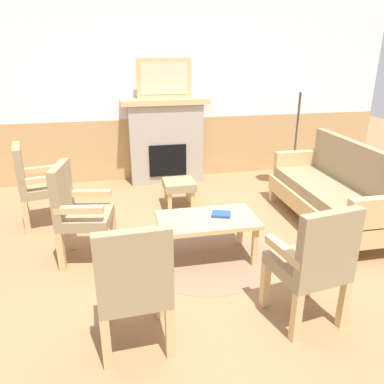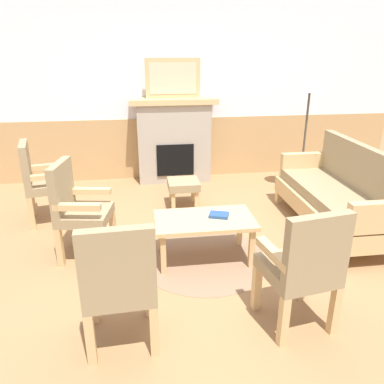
% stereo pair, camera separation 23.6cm
% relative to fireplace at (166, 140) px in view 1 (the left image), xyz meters
% --- Properties ---
extents(ground_plane, '(14.00, 14.00, 0.00)m').
position_rel_fireplace_xyz_m(ground_plane, '(0.00, -2.35, -0.65)').
color(ground_plane, '#997047').
extents(wall_back, '(7.20, 0.14, 2.70)m').
position_rel_fireplace_xyz_m(wall_back, '(0.00, 0.25, 0.66)').
color(wall_back, white).
rests_on(wall_back, ground_plane).
extents(fireplace, '(1.30, 0.44, 1.28)m').
position_rel_fireplace_xyz_m(fireplace, '(0.00, 0.00, 0.00)').
color(fireplace, '#A39989').
rests_on(fireplace, ground_plane).
extents(framed_picture, '(0.80, 0.04, 0.56)m').
position_rel_fireplace_xyz_m(framed_picture, '(0.00, 0.00, 0.91)').
color(framed_picture, tan).
rests_on(framed_picture, fireplace).
extents(couch, '(0.70, 1.80, 0.98)m').
position_rel_fireplace_xyz_m(couch, '(1.67, -1.97, -0.26)').
color(couch, tan).
rests_on(couch, ground_plane).
extents(coffee_table, '(0.96, 0.56, 0.44)m').
position_rel_fireplace_xyz_m(coffee_table, '(0.06, -2.43, -0.27)').
color(coffee_table, tan).
rests_on(coffee_table, ground_plane).
extents(round_rug, '(1.32, 1.32, 0.01)m').
position_rel_fireplace_xyz_m(round_rug, '(0.06, -2.43, -0.65)').
color(round_rug, '#896B51').
rests_on(round_rug, ground_plane).
extents(book_on_table, '(0.22, 0.19, 0.03)m').
position_rel_fireplace_xyz_m(book_on_table, '(0.21, -2.41, -0.20)').
color(book_on_table, navy).
rests_on(book_on_table, coffee_table).
extents(footstool, '(0.40, 0.40, 0.36)m').
position_rel_fireplace_xyz_m(footstool, '(0.02, -1.08, -0.37)').
color(footstool, tan).
rests_on(footstool, ground_plane).
extents(armchair_near_fireplace, '(0.55, 0.55, 0.98)m').
position_rel_fireplace_xyz_m(armchair_near_fireplace, '(-1.16, -2.20, -0.11)').
color(armchair_near_fireplace, tan).
rests_on(armchair_near_fireplace, ground_plane).
extents(armchair_by_window_left, '(0.57, 0.57, 0.98)m').
position_rel_fireplace_xyz_m(armchair_by_window_left, '(-1.71, -1.29, -0.11)').
color(armchair_by_window_left, tan).
rests_on(armchair_by_window_left, ground_plane).
extents(armchair_front_left, '(0.55, 0.55, 0.98)m').
position_rel_fireplace_xyz_m(armchair_front_left, '(0.59, -3.51, -0.11)').
color(armchair_front_left, tan).
rests_on(armchair_front_left, ground_plane).
extents(armchair_front_center, '(0.50, 0.50, 0.98)m').
position_rel_fireplace_xyz_m(armchair_front_center, '(-0.71, -3.52, -0.11)').
color(armchair_front_center, tan).
rests_on(armchair_front_center, ground_plane).
extents(floor_lamp_by_couch, '(0.36, 0.36, 1.68)m').
position_rel_fireplace_xyz_m(floor_lamp_by_couch, '(1.77, -0.77, 0.80)').
color(floor_lamp_by_couch, '#332D28').
rests_on(floor_lamp_by_couch, ground_plane).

